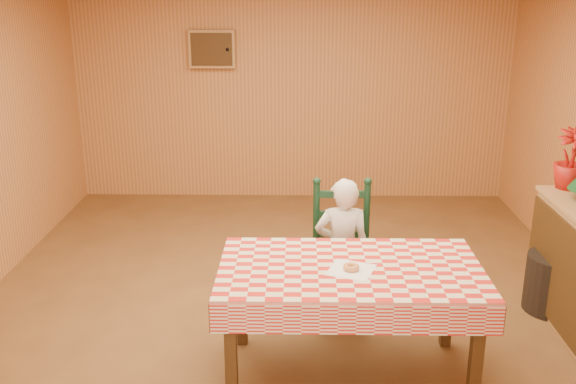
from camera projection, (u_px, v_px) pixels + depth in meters
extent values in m
plane|color=brown|center=(288.00, 317.00, 4.95)|extent=(6.00, 6.00, 0.00)
cube|color=#C68347|center=(292.00, 88.00, 7.40)|extent=(5.00, 0.10, 2.60)
cube|color=tan|center=(212.00, 49.00, 7.22)|extent=(0.52, 0.08, 0.42)
cube|color=#452B12|center=(212.00, 49.00, 7.17)|extent=(0.46, 0.02, 0.36)
sphere|color=black|center=(227.00, 50.00, 7.16)|extent=(0.04, 0.04, 0.04)
cube|color=#452B12|center=(350.00, 274.00, 4.01)|extent=(1.60, 0.90, 0.06)
cube|color=#452B12|center=(231.00, 358.00, 3.78)|extent=(0.07, 0.07, 0.69)
cube|color=#452B12|center=(476.00, 360.00, 3.76)|extent=(0.07, 0.07, 0.69)
cube|color=#452B12|center=(242.00, 299.00, 4.49)|extent=(0.07, 0.07, 0.69)
cube|color=#452B12|center=(448.00, 301.00, 4.46)|extent=(0.07, 0.07, 0.69)
cube|color=red|center=(350.00, 268.00, 3.99)|extent=(1.64, 0.94, 0.02)
cube|color=red|center=(356.00, 320.00, 3.58)|extent=(1.64, 0.02, 0.18)
cube|color=red|center=(345.00, 253.00, 4.47)|extent=(1.64, 0.02, 0.18)
cube|color=#265125|center=(220.00, 282.00, 4.04)|extent=(0.02, 0.94, 0.18)
cube|color=#265125|center=(481.00, 284.00, 4.01)|extent=(0.02, 0.94, 0.18)
cube|color=black|center=(342.00, 267.00, 4.79)|extent=(0.44, 0.40, 0.04)
cylinder|color=black|center=(316.00, 305.00, 4.70)|extent=(0.04, 0.04, 0.41)
cylinder|color=black|center=(368.00, 305.00, 4.70)|extent=(0.04, 0.04, 0.41)
cylinder|color=black|center=(315.00, 284.00, 5.03)|extent=(0.04, 0.04, 0.41)
cylinder|color=black|center=(364.00, 285.00, 5.02)|extent=(0.04, 0.04, 0.41)
cylinder|color=black|center=(316.00, 219.00, 4.86)|extent=(0.05, 0.05, 0.60)
sphere|color=black|center=(317.00, 181.00, 4.76)|extent=(0.06, 0.06, 0.06)
cylinder|color=black|center=(366.00, 219.00, 4.85)|extent=(0.05, 0.05, 0.60)
sphere|color=black|center=(368.00, 182.00, 4.76)|extent=(0.06, 0.06, 0.06)
cube|color=black|center=(341.00, 234.00, 4.89)|extent=(0.38, 0.03, 0.05)
cube|color=black|center=(341.00, 214.00, 4.84)|extent=(0.38, 0.03, 0.05)
cube|color=black|center=(342.00, 194.00, 4.79)|extent=(0.38, 0.03, 0.05)
imported|color=silver|center=(342.00, 251.00, 4.75)|extent=(0.41, 0.27, 1.12)
cube|color=white|center=(351.00, 270.00, 3.94)|extent=(0.34, 0.34, 0.00)
torus|color=#D8894D|center=(351.00, 267.00, 3.94)|extent=(0.11, 0.11, 0.03)
cube|color=#452B12|center=(559.00, 274.00, 4.63)|extent=(0.02, 1.20, 0.80)
imported|color=#A6150F|center=(571.00, 159.00, 4.93)|extent=(0.29, 0.29, 0.47)
cylinder|color=black|center=(555.00, 283.00, 4.99)|extent=(0.57, 0.57, 0.45)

